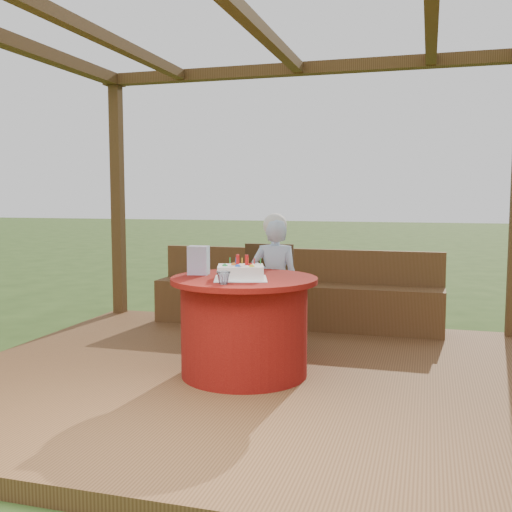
{
  "coord_description": "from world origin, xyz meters",
  "views": [
    {
      "loc": [
        1.32,
        -4.32,
        1.48
      ],
      "look_at": [
        0.0,
        0.25,
        1.0
      ],
      "focal_mm": 42.0,
      "sensor_mm": 36.0,
      "label": 1
    }
  ],
  "objects": [
    {
      "name": "pergola",
      "position": [
        0.0,
        0.0,
        2.41
      ],
      "size": [
        4.5,
        4.0,
        2.72
      ],
      "color": "brown",
      "rests_on": "deck"
    },
    {
      "name": "birthday_cake",
      "position": [
        0.0,
        -0.17,
        0.92
      ],
      "size": [
        0.48,
        0.48,
        0.18
      ],
      "color": "white",
      "rests_on": "table"
    },
    {
      "name": "elderly_woman",
      "position": [
        0.02,
        0.78,
        0.73
      ],
      "size": [
        0.45,
        0.33,
        1.21
      ],
      "color": "#9EC3EA",
      "rests_on": "deck"
    },
    {
      "name": "table",
      "position": [
        -0.0,
        -0.06,
        0.5
      ],
      "size": [
        1.11,
        1.11,
        0.75
      ],
      "color": "maroon",
      "rests_on": "deck"
    },
    {
      "name": "chair",
      "position": [
        -0.11,
        0.96,
        0.63
      ],
      "size": [
        0.48,
        0.48,
        0.91
      ],
      "color": "#3B2713",
      "rests_on": "deck"
    },
    {
      "name": "gift_bag",
      "position": [
        -0.39,
        -0.01,
        0.98
      ],
      "size": [
        0.17,
        0.11,
        0.22
      ],
      "primitive_type": "cube",
      "rotation": [
        0.0,
        0.0,
        0.1
      ],
      "color": "#DB8EC5",
      "rests_on": "table"
    },
    {
      "name": "deck",
      "position": [
        0.0,
        0.0,
        0.06
      ],
      "size": [
        4.5,
        4.0,
        0.12
      ],
      "primitive_type": "cube",
      "color": "brown",
      "rests_on": "ground"
    },
    {
      "name": "bench",
      "position": [
        0.0,
        1.72,
        0.38
      ],
      "size": [
        3.0,
        0.42,
        0.8
      ],
      "color": "brown",
      "rests_on": "deck"
    },
    {
      "name": "ground",
      "position": [
        0.0,
        0.0,
        0.0
      ],
      "size": [
        60.0,
        60.0,
        0.0
      ],
      "primitive_type": "plane",
      "color": "#2A4416",
      "rests_on": "ground"
    },
    {
      "name": "drinking_glass",
      "position": [
        -0.03,
        -0.44,
        0.91
      ],
      "size": [
        0.11,
        0.11,
        0.09
      ],
      "primitive_type": "imported",
      "rotation": [
        0.0,
        0.0,
        -0.1
      ],
      "color": "white",
      "rests_on": "table"
    }
  ]
}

